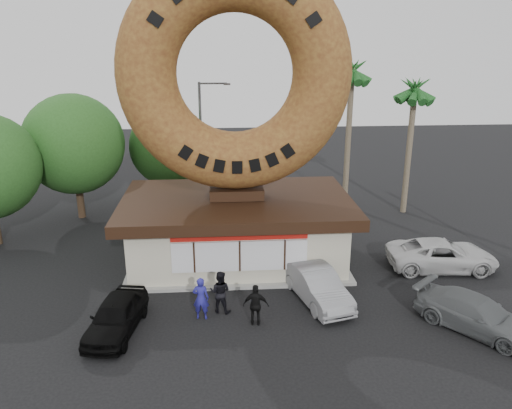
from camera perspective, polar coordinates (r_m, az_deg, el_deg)
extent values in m
plane|color=black|center=(20.30, -1.46, -13.35)|extent=(90.00, 90.00, 0.00)
cube|color=#BBB69F|center=(24.99, -2.18, -3.12)|extent=(10.00, 6.00, 3.00)
cube|color=#999993|center=(25.55, -2.14, -6.09)|extent=(10.60, 6.60, 0.15)
cube|color=#3F3F3F|center=(24.46, -2.22, 0.25)|extent=(10.00, 6.00, 0.10)
cube|color=black|center=(24.48, -2.22, 0.14)|extent=(11.20, 7.20, 0.55)
cube|color=silver|center=(22.17, -1.87, -5.91)|extent=(6.00, 0.12, 1.40)
cube|color=#B7160F|center=(21.75, -1.90, -3.53)|extent=(6.00, 0.10, 0.45)
cube|color=black|center=(24.31, -2.23, 1.37)|extent=(2.60, 1.40, 0.50)
torus|color=olive|center=(23.28, -2.41, 14.64)|extent=(10.69, 2.72, 10.69)
cylinder|color=#473321|center=(32.73, -19.54, 1.36)|extent=(0.44, 0.44, 3.30)
sphere|color=#234F1C|center=(32.03, -20.11, 6.50)|extent=(6.00, 6.00, 6.00)
cylinder|color=#473321|center=(33.68, -9.59, 2.27)|extent=(0.44, 0.44, 2.86)
sphere|color=#234F1C|center=(33.06, -9.83, 6.60)|extent=(5.20, 5.20, 5.20)
cylinder|color=#726651|center=(32.89, 10.49, 7.34)|extent=(0.36, 0.36, 9.00)
cylinder|color=#726651|center=(32.66, 17.07, 5.86)|extent=(0.36, 0.36, 8.00)
cylinder|color=#59595E|center=(33.91, -6.29, 7.01)|extent=(0.18, 0.18, 8.00)
cylinder|color=#59595E|center=(33.33, -4.94, 13.63)|extent=(1.80, 0.12, 0.12)
cube|color=#59595E|center=(33.34, -3.34, 13.58)|extent=(0.45, 0.20, 0.12)
imported|color=navy|center=(20.26, -6.32, -10.60)|extent=(0.70, 0.51, 1.79)
imported|color=black|center=(20.64, -4.13, -9.93)|extent=(1.04, 0.91, 1.80)
imported|color=black|center=(19.75, -0.01, -11.43)|extent=(1.05, 0.55, 1.71)
imported|color=black|center=(20.13, -15.69, -12.16)|extent=(2.24, 4.20, 1.36)
imported|color=gray|center=(21.63, 7.02, -9.17)|extent=(2.58, 4.57, 1.42)
imported|color=slate|center=(21.28, 23.83, -11.38)|extent=(4.41, 4.77, 1.35)
imported|color=silver|center=(25.91, 20.48, -5.41)|extent=(5.35, 2.77, 1.44)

